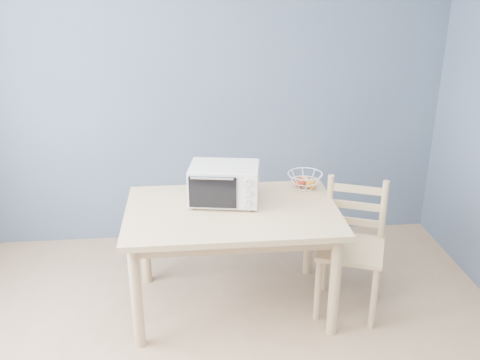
{
  "coord_description": "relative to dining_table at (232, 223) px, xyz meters",
  "views": [
    {
      "loc": [
        -0.11,
        -2.03,
        2.25
      ],
      "look_at": [
        0.21,
        1.21,
        0.93
      ],
      "focal_mm": 40.0,
      "sensor_mm": 36.0,
      "label": 1
    }
  ],
  "objects": [
    {
      "name": "dining_table",
      "position": [
        0.0,
        0.0,
        0.0
      ],
      "size": [
        1.4,
        0.9,
        0.75
      ],
      "color": "tan",
      "rests_on": "ground"
    },
    {
      "name": "dining_chair",
      "position": [
        0.81,
        -0.07,
        -0.2
      ],
      "size": [
        0.55,
        0.55,
        0.91
      ],
      "rotation": [
        0.0,
        0.0,
        -0.38
      ],
      "color": "tan",
      "rests_on": "ground"
    },
    {
      "name": "room",
      "position": [
        -0.15,
        -1.15,
        0.65
      ],
      "size": [
        4.01,
        4.51,
        2.61
      ],
      "color": "tan",
      "rests_on": "ground"
    },
    {
      "name": "fruit_basket",
      "position": [
        0.55,
        0.31,
        0.16
      ],
      "size": [
        0.26,
        0.26,
        0.12
      ],
      "rotation": [
        0.0,
        0.0,
        -0.05
      ],
      "color": "white",
      "rests_on": "dining_table"
    },
    {
      "name": "toaster_oven",
      "position": [
        -0.06,
        0.11,
        0.24
      ],
      "size": [
        0.5,
        0.39,
        0.27
      ],
      "rotation": [
        0.0,
        0.0,
        -0.17
      ],
      "color": "silver",
      "rests_on": "dining_table"
    }
  ]
}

